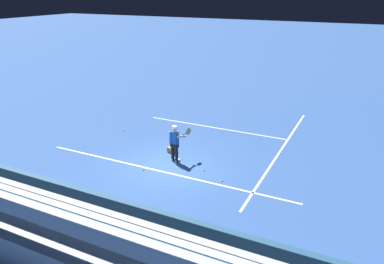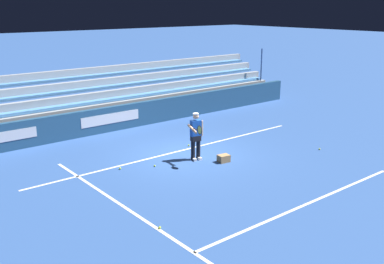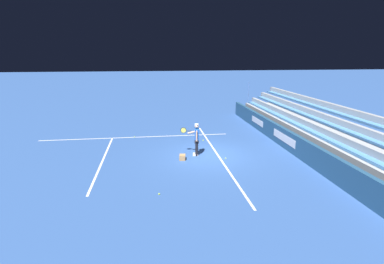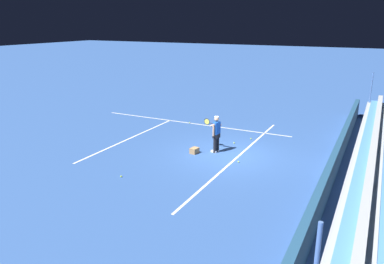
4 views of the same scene
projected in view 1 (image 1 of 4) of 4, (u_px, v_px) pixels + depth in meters
name	position (u px, v px, depth m)	size (l,w,h in m)	color
ground_plane	(167.00, 167.00, 16.56)	(160.00, 160.00, 0.00)	#2D5193
court_baseline_white	(161.00, 171.00, 16.14)	(12.00, 0.10, 0.01)	white
court_sideline_white	(281.00, 150.00, 18.22)	(0.10, 12.00, 0.01)	white
court_service_line_white	(215.00, 128.00, 21.17)	(8.22, 0.10, 0.01)	white
back_wall_sponsor_board	(98.00, 208.00, 12.48)	(21.17, 0.25, 1.10)	navy
bleacher_stand	(56.00, 233.00, 10.89)	(20.11, 2.40, 2.95)	#9EA3A8
tennis_player	(175.00, 143.00, 16.75)	(0.70, 0.96, 1.71)	black
ball_box_cardboard	(172.00, 150.00, 17.96)	(0.40, 0.30, 0.26)	#A87F51
tennis_ball_toward_net	(222.00, 181.00, 15.28)	(0.07, 0.07, 0.07)	#CCE533
tennis_ball_by_box	(143.00, 170.00, 16.20)	(0.07, 0.07, 0.07)	#CCE533
tennis_ball_far_right	(123.00, 131.00, 20.65)	(0.07, 0.07, 0.07)	#CCE533
tennis_ball_far_left	(204.00, 170.00, 16.15)	(0.07, 0.07, 0.07)	#CCE533
tennis_ball_on_baseline	(280.00, 149.00, 18.31)	(0.07, 0.07, 0.07)	#CCE533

